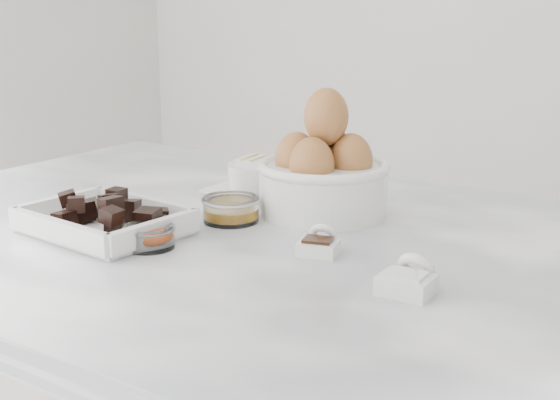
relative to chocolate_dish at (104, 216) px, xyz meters
The scene contains 9 objects.
marble_slab 0.20m from the chocolate_dish, 35.23° to the left, with size 1.20×0.80×0.04m, color white.
chocolate_dish is the anchor object (origin of this frame).
butter_plate 0.29m from the chocolate_dish, 78.42° to the left, with size 0.14×0.14×0.06m.
sugar_ramekin 0.26m from the chocolate_dish, 73.42° to the left, with size 0.10×0.10×0.06m.
egg_bowl 0.31m from the chocolate_dish, 51.29° to the left, with size 0.19×0.19×0.18m.
honey_bowl 0.17m from the chocolate_dish, 51.85° to the left, with size 0.08×0.08×0.04m.
zest_bowl 0.09m from the chocolate_dish, ahead, with size 0.07×0.07×0.03m.
vanilla_spoon 0.29m from the chocolate_dish, 16.82° to the left, with size 0.06×0.07×0.04m.
salt_spoon 0.43m from the chocolate_dish, ahead, with size 0.06×0.07×0.04m.
Camera 1 is at (0.58, -0.81, 1.25)m, focal length 50.00 mm.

